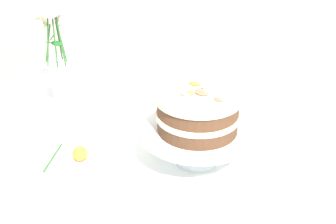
{
  "coord_description": "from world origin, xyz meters",
  "views": [
    {
      "loc": [
        0.52,
        -0.88,
        1.39
      ],
      "look_at": [
        0.06,
        -0.01,
        0.86
      ],
      "focal_mm": 46.0,
      "sensor_mm": 36.0,
      "label": 1
    }
  ],
  "objects_px": {
    "layer_cake": "(198,111)",
    "fallen_rose": "(79,154)",
    "cake_stand": "(197,135)",
    "dining_table": "(146,176)",
    "flower_vase": "(57,55)"
  },
  "relations": [
    {
      "from": "cake_stand",
      "to": "fallen_rose",
      "type": "distance_m",
      "value": 0.31
    },
    {
      "from": "dining_table",
      "to": "cake_stand",
      "type": "bearing_deg",
      "value": 3.48
    },
    {
      "from": "fallen_rose",
      "to": "cake_stand",
      "type": "bearing_deg",
      "value": 26.08
    },
    {
      "from": "cake_stand",
      "to": "layer_cake",
      "type": "height_order",
      "value": "layer_cake"
    },
    {
      "from": "flower_vase",
      "to": "cake_stand",
      "type": "bearing_deg",
      "value": -12.79
    },
    {
      "from": "layer_cake",
      "to": "fallen_rose",
      "type": "bearing_deg",
      "value": -153.92
    },
    {
      "from": "dining_table",
      "to": "fallen_rose",
      "type": "relative_size",
      "value": 11.11
    },
    {
      "from": "layer_cake",
      "to": "dining_table",
      "type": "bearing_deg",
      "value": -176.52
    },
    {
      "from": "dining_table",
      "to": "fallen_rose",
      "type": "xyz_separation_m",
      "value": [
        -0.13,
        -0.13,
        0.11
      ]
    },
    {
      "from": "layer_cake",
      "to": "fallen_rose",
      "type": "distance_m",
      "value": 0.34
    },
    {
      "from": "layer_cake",
      "to": "fallen_rose",
      "type": "xyz_separation_m",
      "value": [
        -0.28,
        -0.14,
        -0.13
      ]
    },
    {
      "from": "dining_table",
      "to": "flower_vase",
      "type": "height_order",
      "value": "flower_vase"
    },
    {
      "from": "layer_cake",
      "to": "fallen_rose",
      "type": "height_order",
      "value": "layer_cake"
    },
    {
      "from": "flower_vase",
      "to": "fallen_rose",
      "type": "xyz_separation_m",
      "value": [
        0.27,
        -0.26,
        -0.14
      ]
    },
    {
      "from": "dining_table",
      "to": "layer_cake",
      "type": "bearing_deg",
      "value": 3.48
    }
  ]
}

